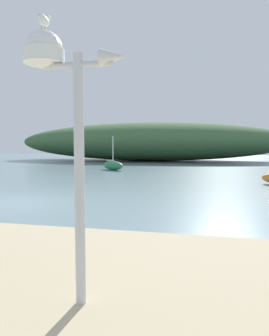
# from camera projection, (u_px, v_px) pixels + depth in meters

# --- Properties ---
(ground_plane) EXTENTS (120.00, 120.00, 0.00)m
(ground_plane) POSITION_uv_depth(u_px,v_px,m) (24.00, 203.00, 11.40)
(ground_plane) COLOR gray
(distant_hill) EXTENTS (36.85, 12.18, 5.10)m
(distant_hill) POSITION_uv_depth(u_px,v_px,m) (149.00, 142.00, 42.08)
(distant_hill) COLOR #3D6038
(distant_hill) RESTS_ON ground
(mast_structure) EXTENTS (1.24, 0.48, 3.23)m
(mast_structure) POSITION_uv_depth(u_px,v_px,m) (58.00, 83.00, 3.63)
(mast_structure) COLOR silver
(mast_structure) RESTS_ON beach_sand
(seagull_on_radar) EXTENTS (0.11, 0.30, 0.22)m
(seagull_on_radar) POSITION_uv_depth(u_px,v_px,m) (44.00, 20.00, 3.62)
(seagull_on_radar) COLOR orange
(seagull_on_radar) RESTS_ON mast_structure
(sailboat_far_left) EXTENTS (2.53, 2.23, 2.85)m
(sailboat_far_left) POSITION_uv_depth(u_px,v_px,m) (113.00, 165.00, 26.21)
(sailboat_far_left) COLOR #287A4C
(sailboat_far_left) RESTS_ON ground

